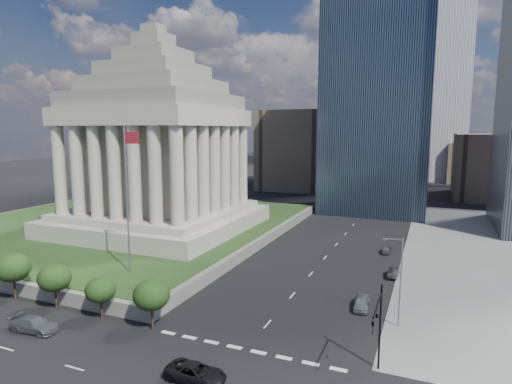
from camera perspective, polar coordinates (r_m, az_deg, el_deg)
The scene contains 15 objects.
ground at distance 124.85m, azimuth 14.91°, elevation -1.83°, with size 500.00×500.00×0.00m, color black.
plaza_terrace at distance 96.61m, azimuth -17.32°, elevation -4.32°, with size 66.00×70.00×1.80m, color #615E53.
plaza_lawn at distance 96.41m, azimuth -17.35°, elevation -3.77°, with size 64.00×68.00×0.10m, color #213917.
war_memorial at distance 86.04m, azimuth -13.10°, elevation 8.10°, with size 34.00×34.00×39.00m, color #A49A8A, non-canonical shape.
flagpole at distance 60.17m, azimuth -16.74°, elevation 0.01°, with size 2.52×0.24×20.00m.
midrise_glass at distance 118.08m, azimuth 16.11°, elevation 12.18°, with size 26.00×26.00×60.00m, color black.
building_filler_ne at distance 153.18m, azimuth 28.59°, elevation 3.05°, with size 20.00×30.00×20.00m, color brown.
building_filler_nw at distance 158.95m, azimuth 5.80°, elevation 5.63°, with size 24.00×30.00×28.00m, color brown.
traffic_signal_ne at distance 39.31m, azimuth 15.97°, elevation -16.37°, with size 0.30×5.74×8.00m.
street_lamp_north at distance 49.60m, azimuth 18.54°, elevation -10.69°, with size 2.13×0.22×10.00m.
pickup_truck at distance 40.20m, azimuth -8.02°, elevation -22.76°, with size 5.46×2.52×1.52m, color black.
suv_grey at distance 53.47m, azimuth -27.47°, elevation -15.39°, with size 2.23×5.48×1.59m, color #525459.
parked_sedan_near at distance 54.76m, azimuth 13.91°, elevation -14.13°, with size 4.42×1.78×1.51m, color gray.
parked_sedan_mid at distance 66.78m, azimuth 17.82°, elevation -10.25°, with size 1.32×3.78×1.25m, color black.
parked_sedan_far at distance 78.66m, azimuth 16.98°, elevation -7.39°, with size 3.66×1.47×1.25m, color #4E4F54.
Camera 1 is at (16.13, -21.92, 21.48)m, focal length 30.00 mm.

